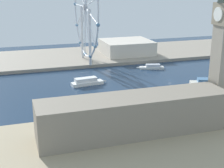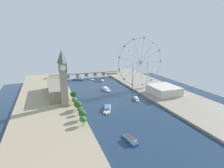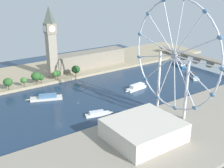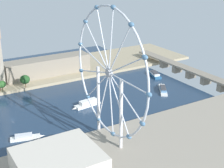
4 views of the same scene
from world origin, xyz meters
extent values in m
plane|color=#1E334C|center=(0.00, 0.00, 0.00)|extent=(377.94, 377.94, 0.00)
cube|color=tan|center=(-103.97, 0.00, 1.50)|extent=(90.00, 520.00, 3.00)
cube|color=gray|center=(103.97, 0.00, 1.50)|extent=(90.00, 520.00, 3.00)
cube|color=gray|center=(-77.60, 8.46, 29.04)|extent=(10.14, 10.14, 52.08)
cube|color=gray|center=(-77.60, 8.46, 61.14)|extent=(11.76, 11.76, 12.12)
pyramid|color=#4C564C|center=(-77.60, 8.46, 76.86)|extent=(10.65, 10.65, 19.31)
cylinder|color=white|center=(-77.60, 14.54, 61.14)|extent=(7.71, 0.50, 7.71)
cylinder|color=white|center=(-77.60, 2.38, 61.14)|extent=(7.71, 0.50, 7.71)
cylinder|color=white|center=(-71.51, 8.46, 61.14)|extent=(0.50, 7.71, 7.71)
cylinder|color=white|center=(-83.68, 8.46, 61.14)|extent=(0.50, 7.71, 7.71)
cube|color=gray|center=(-88.40, 66.34, 13.00)|extent=(22.00, 99.75, 20.00)
cylinder|color=#513823|center=(-65.15, -64.19, 5.20)|extent=(0.80, 0.80, 4.40)
ellipsoid|color=#386B2D|center=(-65.15, -64.19, 10.78)|extent=(8.44, 8.44, 7.59)
cylinder|color=#513823|center=(-62.87, -49.47, 5.24)|extent=(0.80, 0.80, 4.49)
ellipsoid|color=#285623|center=(-62.87, -49.47, 11.47)|extent=(9.96, 9.96, 8.96)
cylinder|color=#513823|center=(-62.66, -32.60, 5.17)|extent=(0.80, 0.80, 4.34)
ellipsoid|color=#386B2D|center=(-62.66, -32.60, 10.23)|extent=(7.23, 7.23, 6.51)
cylinder|color=#513823|center=(-62.97, -18.43, 5.40)|extent=(0.80, 0.80, 4.81)
ellipsoid|color=#285623|center=(-62.97, -18.43, 12.11)|extent=(10.76, 10.76, 9.68)
cylinder|color=#513823|center=(-62.38, -13.05, 5.06)|extent=(0.80, 0.80, 4.12)
ellipsoid|color=#285623|center=(-62.38, -13.05, 10.08)|extent=(7.40, 7.40, 6.66)
cylinder|color=#513823|center=(-63.89, 5.49, 5.11)|extent=(0.80, 0.80, 4.21)
ellipsoid|color=#386B2D|center=(-63.89, 5.49, 10.17)|extent=(7.39, 7.39, 6.65)
cylinder|color=#513823|center=(-63.45, 7.75, 5.06)|extent=(0.80, 0.80, 4.13)
ellipsoid|color=#285623|center=(-63.45, 7.75, 10.31)|extent=(7.96, 7.96, 7.16)
cylinder|color=#513823|center=(-61.57, 31.02, 5.29)|extent=(0.80, 0.80, 4.57)
ellipsoid|color=#1E471E|center=(-61.57, 31.02, 11.73)|extent=(10.39, 10.39, 9.35)
torus|color=silver|center=(74.47, 53.07, 54.98)|extent=(94.36, 1.49, 94.36)
cylinder|color=#99999E|center=(74.47, 53.07, 54.98)|extent=(5.57, 3.00, 5.57)
cylinder|color=silver|center=(97.69, 53.07, 54.98)|extent=(46.44, 0.89, 0.89)
cylinder|color=silver|center=(95.03, 53.07, 65.77)|extent=(41.53, 0.89, 22.37)
cylinder|color=silver|center=(87.66, 53.07, 74.09)|extent=(27.11, 0.89, 38.72)
cylinder|color=silver|center=(77.27, 53.07, 78.03)|extent=(6.48, 0.89, 46.21)
cylinder|color=silver|center=(66.24, 53.07, 76.69)|extent=(17.30, 0.89, 43.74)
cylinder|color=silver|center=(57.09, 53.07, 70.38)|extent=(35.35, 0.89, 31.46)
cylinder|color=silver|center=(51.93, 53.07, 60.54)|extent=(45.30, 0.89, 11.98)
cylinder|color=silver|center=(51.93, 53.07, 49.43)|extent=(45.30, 0.89, 11.98)
cylinder|color=silver|center=(57.09, 53.07, 39.59)|extent=(35.35, 0.89, 31.46)
cylinder|color=silver|center=(66.24, 53.07, 33.27)|extent=(17.30, 0.89, 43.74)
cylinder|color=silver|center=(77.27, 53.07, 31.93)|extent=(6.48, 0.89, 46.21)
cylinder|color=silver|center=(87.66, 53.07, 35.88)|extent=(27.11, 0.89, 38.72)
cylinder|color=silver|center=(95.03, 53.07, 44.19)|extent=(41.53, 0.89, 22.37)
ellipsoid|color=teal|center=(120.91, 53.07, 54.98)|extent=(4.80, 3.20, 3.20)
ellipsoid|color=teal|center=(115.59, 53.07, 76.56)|extent=(4.80, 3.20, 3.20)
ellipsoid|color=teal|center=(100.85, 53.07, 93.20)|extent=(4.80, 3.20, 3.20)
ellipsoid|color=teal|center=(80.07, 53.07, 101.08)|extent=(4.80, 3.20, 3.20)
ellipsoid|color=teal|center=(58.01, 53.07, 98.40)|extent=(4.80, 3.20, 3.20)
ellipsoid|color=teal|center=(39.71, 53.07, 85.78)|extent=(4.80, 3.20, 3.20)
ellipsoid|color=teal|center=(29.39, 53.07, 66.10)|extent=(4.80, 3.20, 3.20)
ellipsoid|color=teal|center=(29.39, 53.07, 43.87)|extent=(4.80, 3.20, 3.20)
ellipsoid|color=teal|center=(39.71, 53.07, 24.19)|extent=(4.80, 3.20, 3.20)
ellipsoid|color=teal|center=(58.01, 53.07, 11.56)|extent=(4.80, 3.20, 3.20)
ellipsoid|color=teal|center=(80.07, 53.07, 8.89)|extent=(4.80, 3.20, 3.20)
ellipsoid|color=teal|center=(100.85, 53.07, 16.77)|extent=(4.80, 3.20, 3.20)
ellipsoid|color=teal|center=(115.59, 53.07, 33.40)|extent=(4.80, 3.20, 3.20)
cylinder|color=silver|center=(90.73, 53.07, 28.99)|extent=(2.40, 2.40, 51.98)
cylinder|color=silver|center=(58.22, 53.07, 28.99)|extent=(2.40, 2.40, 51.98)
cube|color=beige|center=(96.01, 3.26, 10.20)|extent=(45.25, 51.20, 14.39)
cube|color=gray|center=(0.00, 207.35, 9.44)|extent=(189.94, 12.96, 2.00)
cube|color=#70685B|center=(-47.17, 207.35, 4.22)|extent=(6.00, 11.67, 8.44)
cube|color=#70685B|center=(-23.59, 207.35, 4.22)|extent=(6.00, 11.67, 8.44)
cube|color=#70685B|center=(0.00, 207.35, 4.22)|extent=(6.00, 11.67, 8.44)
cube|color=#70685B|center=(23.59, 207.35, 4.22)|extent=(6.00, 11.67, 8.44)
cube|color=#70685B|center=(47.17, 207.35, 4.22)|extent=(6.00, 11.67, 8.44)
cube|color=white|center=(38.83, -0.82, 1.01)|extent=(11.24, 23.09, 2.02)
cone|color=white|center=(42.27, 11.75, 1.01)|extent=(3.01, 4.43, 2.02)
cube|color=silver|center=(38.54, -1.90, 3.22)|extent=(7.89, 13.73, 2.41)
cube|color=white|center=(8.63, 68.08, 1.27)|extent=(10.11, 25.83, 2.54)
cone|color=white|center=(10.27, 53.55, 1.27)|extent=(3.03, 4.79, 2.54)
cube|color=white|center=(8.49, 69.33, 4.22)|extent=(8.06, 17.88, 3.36)
cube|color=beige|center=(-21.51, -24.31, 1.18)|extent=(20.19, 32.68, 2.35)
cone|color=beige|center=(-28.39, -41.33, 1.18)|extent=(4.31, 6.16, 2.35)
cube|color=teal|center=(-20.92, -22.84, 3.78)|extent=(13.56, 19.03, 2.85)
cube|color=#235684|center=(-26.13, -108.73, 0.95)|extent=(9.36, 22.89, 1.90)
cone|color=#235684|center=(-27.78, -95.92, 0.95)|extent=(2.40, 4.21, 1.90)
cube|color=silver|center=(-25.99, -109.84, 3.52)|extent=(7.38, 15.50, 3.22)
cube|color=#38383D|center=(-25.99, -109.84, 5.35)|extent=(6.93, 13.99, 0.44)
cube|color=#235684|center=(-26.85, 175.03, 1.24)|extent=(27.31, 15.10, 2.48)
cone|color=#235684|center=(-41.39, 179.49, 1.24)|extent=(5.23, 3.75, 2.48)
cube|color=white|center=(-25.59, 174.65, 3.68)|extent=(17.37, 10.97, 2.42)
cube|color=#38383D|center=(-25.59, 174.65, 5.11)|extent=(15.73, 10.20, 0.43)
cube|color=white|center=(15.53, 153.45, 1.05)|extent=(28.95, 22.41, 2.10)
cone|color=white|center=(0.87, 163.24, 1.05)|extent=(5.71, 4.78, 2.10)
cube|color=teal|center=(16.79, 152.61, 3.22)|extent=(18.01, 14.61, 2.23)
cube|color=#38383D|center=(16.79, 152.61, 4.52)|extent=(16.37, 13.40, 0.38)
camera|label=1|loc=(-233.91, 124.80, 78.52)|focal=52.91mm
camera|label=2|loc=(-101.35, -257.22, 105.06)|focal=29.10mm
camera|label=3|loc=(237.27, -123.06, 115.83)|focal=46.38mm
camera|label=4|loc=(264.99, -59.20, 130.36)|focal=53.29mm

